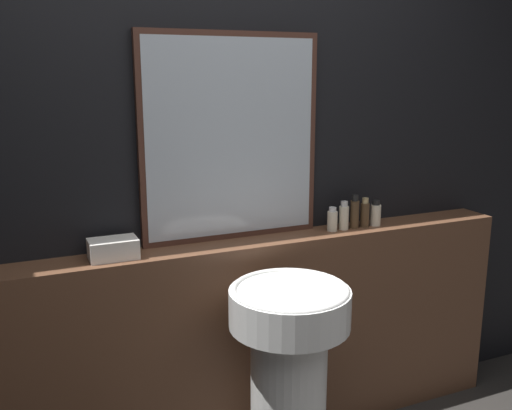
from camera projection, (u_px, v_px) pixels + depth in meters
The scene contains 10 objects.
wall_back at pixel (221, 178), 2.55m from camera, with size 8.00×0.06×2.50m.
vanity_counter at pixel (233, 346), 2.60m from camera, with size 2.82×0.20×0.98m.
pedestal_sink at pixel (289, 376), 2.24m from camera, with size 0.47×0.47×0.92m.
mirror at pixel (231, 138), 2.48m from camera, with size 0.82×0.03×0.90m.
towel_stack at pixel (113, 249), 2.28m from camera, with size 0.19×0.12×0.08m.
shampoo_bottle at pixel (332, 220), 2.68m from camera, with size 0.05×0.05×0.11m.
conditioner_bottle at pixel (344, 216), 2.70m from camera, with size 0.05×0.05×0.14m.
lotion_bottle at pixel (355, 213), 2.72m from camera, with size 0.04×0.04×0.16m.
body_wash_bottle at pixel (365, 214), 2.75m from camera, with size 0.04×0.04×0.14m.
hand_soap_bottle at pixel (376, 214), 2.77m from camera, with size 0.05×0.05×0.13m.
Camera 1 is at (-0.87, -0.88, 1.71)m, focal length 40.00 mm.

